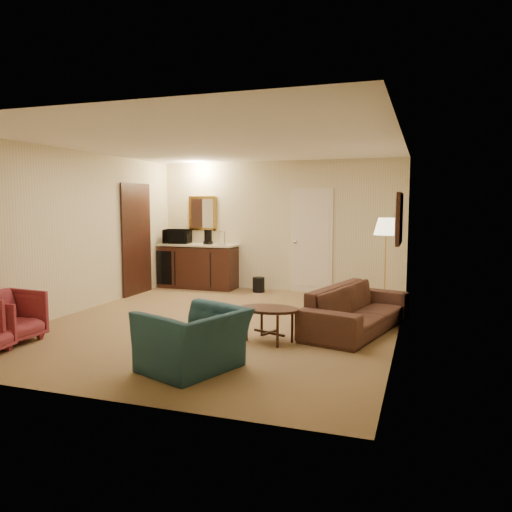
{
  "coord_description": "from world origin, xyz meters",
  "views": [
    {
      "loc": [
        2.81,
        -6.63,
        1.75
      ],
      "look_at": [
        0.38,
        0.5,
        0.96
      ],
      "focal_mm": 35.0,
      "sensor_mm": 36.0,
      "label": 1
    }
  ],
  "objects_px": {
    "wetbar_cabinet": "(198,266)",
    "floor_lamp": "(385,264)",
    "teal_armchair": "(193,330)",
    "sofa": "(357,301)",
    "microwave": "(177,235)",
    "coffee_maker": "(208,237)",
    "coffee_table": "(269,325)",
    "waste_bin": "(259,285)",
    "rose_chair_near": "(7,315)"
  },
  "relations": [
    {
      "from": "wetbar_cabinet",
      "to": "floor_lamp",
      "type": "bearing_deg",
      "value": -14.2
    },
    {
      "from": "wetbar_cabinet",
      "to": "floor_lamp",
      "type": "height_order",
      "value": "floor_lamp"
    },
    {
      "from": "sofa",
      "to": "floor_lamp",
      "type": "relative_size",
      "value": 1.37
    },
    {
      "from": "microwave",
      "to": "coffee_maker",
      "type": "relative_size",
      "value": 1.79
    },
    {
      "from": "floor_lamp",
      "to": "microwave",
      "type": "distance_m",
      "value": 4.43
    },
    {
      "from": "sofa",
      "to": "microwave",
      "type": "height_order",
      "value": "microwave"
    },
    {
      "from": "waste_bin",
      "to": "coffee_maker",
      "type": "bearing_deg",
      "value": 175.91
    },
    {
      "from": "floor_lamp",
      "to": "teal_armchair",
      "type": "bearing_deg",
      "value": -113.91
    },
    {
      "from": "teal_armchair",
      "to": "coffee_table",
      "type": "xyz_separation_m",
      "value": [
        0.43,
        1.3,
        -0.22
      ]
    },
    {
      "from": "rose_chair_near",
      "to": "microwave",
      "type": "xyz_separation_m",
      "value": [
        0.03,
        4.51,
        0.74
      ]
    },
    {
      "from": "waste_bin",
      "to": "floor_lamp",
      "type": "bearing_deg",
      "value": -19.89
    },
    {
      "from": "rose_chair_near",
      "to": "waste_bin",
      "type": "bearing_deg",
      "value": -18.06
    },
    {
      "from": "teal_armchair",
      "to": "rose_chair_near",
      "type": "xyz_separation_m",
      "value": [
        -2.69,
        0.19,
        -0.08
      ]
    },
    {
      "from": "teal_armchair",
      "to": "coffee_table",
      "type": "bearing_deg",
      "value": -177.63
    },
    {
      "from": "wetbar_cabinet",
      "to": "coffee_maker",
      "type": "relative_size",
      "value": 5.49
    },
    {
      "from": "microwave",
      "to": "rose_chair_near",
      "type": "bearing_deg",
      "value": -98.7
    },
    {
      "from": "sofa",
      "to": "waste_bin",
      "type": "xyz_separation_m",
      "value": [
        -2.25,
        2.42,
        -0.26
      ]
    },
    {
      "from": "rose_chair_near",
      "to": "floor_lamp",
      "type": "distance_m",
      "value": 5.63
    },
    {
      "from": "floor_lamp",
      "to": "coffee_maker",
      "type": "bearing_deg",
      "value": 164.8
    },
    {
      "from": "microwave",
      "to": "coffee_maker",
      "type": "xyz_separation_m",
      "value": [
        0.69,
        0.03,
        -0.03
      ]
    },
    {
      "from": "wetbar_cabinet",
      "to": "waste_bin",
      "type": "height_order",
      "value": "wetbar_cabinet"
    },
    {
      "from": "waste_bin",
      "to": "coffee_table",
      "type": "bearing_deg",
      "value": -69.3
    },
    {
      "from": "coffee_table",
      "to": "coffee_maker",
      "type": "height_order",
      "value": "coffee_maker"
    },
    {
      "from": "rose_chair_near",
      "to": "coffee_maker",
      "type": "height_order",
      "value": "coffee_maker"
    },
    {
      "from": "waste_bin",
      "to": "microwave",
      "type": "bearing_deg",
      "value": 178.36
    },
    {
      "from": "teal_armchair",
      "to": "microwave",
      "type": "relative_size",
      "value": 1.86
    },
    {
      "from": "coffee_table",
      "to": "waste_bin",
      "type": "height_order",
      "value": "coffee_table"
    },
    {
      "from": "sofa",
      "to": "teal_armchair",
      "type": "bearing_deg",
      "value": 162.38
    },
    {
      "from": "wetbar_cabinet",
      "to": "coffee_table",
      "type": "distance_m",
      "value": 4.31
    },
    {
      "from": "sofa",
      "to": "rose_chair_near",
      "type": "relative_size",
      "value": 2.93
    },
    {
      "from": "coffee_table",
      "to": "floor_lamp",
      "type": "bearing_deg",
      "value": 63.22
    },
    {
      "from": "teal_armchair",
      "to": "sofa",
      "type": "bearing_deg",
      "value": 168.26
    },
    {
      "from": "coffee_table",
      "to": "microwave",
      "type": "height_order",
      "value": "microwave"
    },
    {
      "from": "teal_armchair",
      "to": "floor_lamp",
      "type": "relative_size",
      "value": 0.65
    },
    {
      "from": "teal_armchair",
      "to": "microwave",
      "type": "bearing_deg",
      "value": -130.02
    },
    {
      "from": "sofa",
      "to": "teal_armchair",
      "type": "relative_size",
      "value": 2.11
    },
    {
      "from": "sofa",
      "to": "microwave",
      "type": "relative_size",
      "value": 3.92
    },
    {
      "from": "sofa",
      "to": "waste_bin",
      "type": "height_order",
      "value": "sofa"
    },
    {
      "from": "microwave",
      "to": "coffee_maker",
      "type": "bearing_deg",
      "value": -5.92
    },
    {
      "from": "sofa",
      "to": "waste_bin",
      "type": "relative_size",
      "value": 7.12
    },
    {
      "from": "sofa",
      "to": "coffee_maker",
      "type": "relative_size",
      "value": 7.04
    },
    {
      "from": "teal_armchair",
      "to": "microwave",
      "type": "xyz_separation_m",
      "value": [
        -2.65,
        4.71,
        0.67
      ]
    },
    {
      "from": "wetbar_cabinet",
      "to": "waste_bin",
      "type": "xyz_separation_m",
      "value": [
        1.35,
        -0.07,
        -0.31
      ]
    },
    {
      "from": "sofa",
      "to": "coffee_table",
      "type": "bearing_deg",
      "value": 148.08
    },
    {
      "from": "rose_chair_near",
      "to": "coffee_table",
      "type": "relative_size",
      "value": 0.94
    },
    {
      "from": "sofa",
      "to": "microwave",
      "type": "distance_m",
      "value": 4.81
    },
    {
      "from": "waste_bin",
      "to": "coffee_maker",
      "type": "height_order",
      "value": "coffee_maker"
    },
    {
      "from": "coffee_table",
      "to": "waste_bin",
      "type": "distance_m",
      "value": 3.58
    },
    {
      "from": "coffee_maker",
      "to": "floor_lamp",
      "type": "bearing_deg",
      "value": -13.4
    },
    {
      "from": "coffee_table",
      "to": "waste_bin",
      "type": "relative_size",
      "value": 2.59
    }
  ]
}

